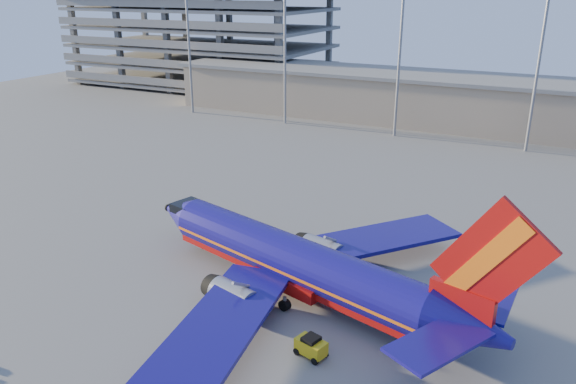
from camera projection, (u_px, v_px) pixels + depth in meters
ground at (301, 256)px, 50.86m from camera, size 220.00×220.00×0.00m
terminal_building at (504, 105)px, 93.77m from camera, size 122.00×16.00×8.50m
parking_garage at (201, 35)px, 134.96m from camera, size 62.00×32.00×21.40m
light_mast_row at (469, 26)px, 81.23m from camera, size 101.60×1.60×28.65m
aircraft_main at (301, 265)px, 43.80m from camera, size 34.88×33.08×12.08m
baggage_tug at (311, 346)px, 36.90m from camera, size 2.31×1.74×1.48m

